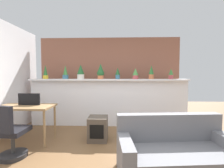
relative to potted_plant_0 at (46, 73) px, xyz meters
The scene contains 17 objects.
ground_plane 3.00m from the potted_plant_0, 49.38° to the right, with size 12.00×12.00×0.00m, color brown.
divider_wall 1.90m from the potted_plant_0, ahead, with size 4.19×0.16×1.23m, color white.
plant_shelf 1.72m from the potted_plant_0, ahead, with size 4.19×0.33×0.04m, color white.
brick_wall_behind 1.83m from the potted_plant_0, 19.39° to the left, with size 4.19×0.10×2.50m, color #935B47.
potted_plant_0 is the anchor object (origin of this frame).
potted_plant_1 0.55m from the potted_plant_0, ahead, with size 0.16×0.16×0.37m.
potted_plant_2 0.98m from the potted_plant_0, ahead, with size 0.19×0.19×0.39m.
potted_plant_3 1.52m from the potted_plant_0, ahead, with size 0.19×0.19×0.41m.
potted_plant_4 1.97m from the potted_plant_0, ahead, with size 0.12×0.12×0.30m.
potted_plant_5 2.44m from the potted_plant_0, ahead, with size 0.16×0.16×0.29m.
potted_plant_6 2.86m from the potted_plant_0, ahead, with size 0.13×0.13×0.36m.
potted_plant_7 3.36m from the potted_plant_0, ahead, with size 0.12×0.12×0.27m.
desk 1.36m from the potted_plant_0, 85.74° to the right, with size 1.10×0.60×0.75m.
tv_monitor 1.18m from the potted_plant_0, 83.65° to the right, with size 0.45×0.04×0.25m, color black.
office_chair 2.09m from the potted_plant_0, 83.43° to the right, with size 0.49×0.50×0.91m.
side_cube_shelf 2.20m from the potted_plant_0, 32.41° to the right, with size 0.40×0.41×0.50m.
couch 3.68m from the potted_plant_0, 37.63° to the right, with size 1.62×0.90×0.80m.
Camera 1 is at (0.26, -2.26, 1.38)m, focal length 25.37 mm.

